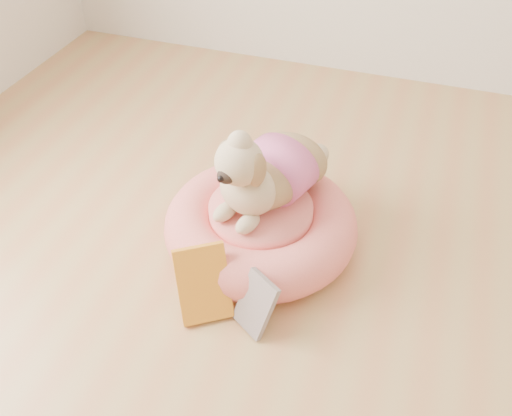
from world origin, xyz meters
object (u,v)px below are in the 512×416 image
(pet_bed, at_px, (261,225))
(dog, at_px, (266,158))
(book_yellow, at_px, (203,284))
(book_white, at_px, (256,304))

(pet_bed, xyz_separation_m, dog, (0.00, 0.04, 0.26))
(book_yellow, bearing_deg, pet_bed, 43.71)
(pet_bed, bearing_deg, book_yellow, -102.07)
(pet_bed, xyz_separation_m, book_yellow, (-0.07, -0.33, 0.03))
(pet_bed, height_order, book_white, book_white)
(book_white, bearing_deg, book_yellow, -148.88)
(pet_bed, height_order, book_yellow, book_yellow)
(book_yellow, xyz_separation_m, book_white, (0.17, -0.01, -0.02))
(dog, bearing_deg, book_yellow, -82.60)
(dog, distance_m, book_white, 0.46)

